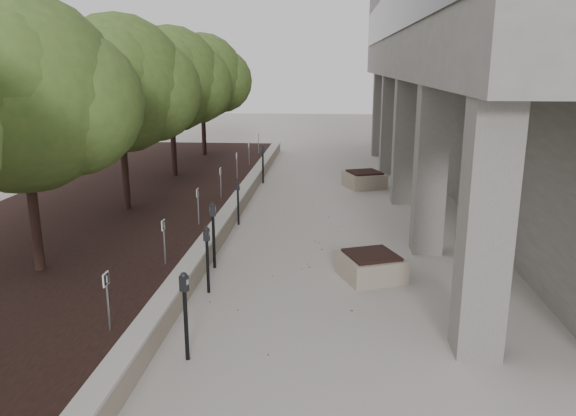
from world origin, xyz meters
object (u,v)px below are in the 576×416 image
(crabapple_tree_2, at_px, (25,136))
(crabapple_tree_5, at_px, (202,95))
(crabapple_tree_4, at_px, (171,102))
(parking_meter_5, at_px, (263,164))
(crabapple_tree_3, at_px, (121,113))
(parking_meter_3, at_px, (214,235))
(parking_meter_1, at_px, (186,317))
(planter_front, at_px, (371,266))
(planter_back, at_px, (364,179))
(parking_meter_4, at_px, (238,203))
(parking_meter_2, at_px, (208,260))

(crabapple_tree_2, relative_size, crabapple_tree_5, 1.00)
(crabapple_tree_4, xyz_separation_m, parking_meter_5, (3.25, 0.69, -2.38))
(crabapple_tree_2, xyz_separation_m, crabapple_tree_5, (0.00, 15.00, 0.00))
(crabapple_tree_3, relative_size, parking_meter_3, 3.57)
(crabapple_tree_5, distance_m, parking_meter_1, 18.15)
(parking_meter_5, bearing_deg, crabapple_tree_2, -127.50)
(parking_meter_5, height_order, planter_front, parking_meter_5)
(crabapple_tree_2, height_order, parking_meter_1, crabapple_tree_2)
(planter_front, bearing_deg, crabapple_tree_4, 127.10)
(planter_back, bearing_deg, parking_meter_3, -113.29)
(crabapple_tree_4, distance_m, crabapple_tree_5, 5.00)
(crabapple_tree_4, relative_size, parking_meter_4, 4.25)
(crabapple_tree_4, bearing_deg, planter_front, -52.90)
(crabapple_tree_3, bearing_deg, parking_meter_5, 60.24)
(crabapple_tree_5, xyz_separation_m, parking_meter_1, (3.70, -17.60, -2.40))
(parking_meter_4, distance_m, parking_meter_5, 5.76)
(parking_meter_2, bearing_deg, crabapple_tree_4, 112.96)
(parking_meter_1, xyz_separation_m, planter_back, (3.39, 12.86, -0.42))
(crabapple_tree_2, relative_size, crabapple_tree_4, 1.00)
(crabapple_tree_3, bearing_deg, crabapple_tree_4, 90.00)
(crabapple_tree_3, distance_m, crabapple_tree_4, 5.00)
(crabapple_tree_2, distance_m, parking_meter_4, 6.40)
(crabapple_tree_3, distance_m, planter_back, 9.26)
(crabapple_tree_2, height_order, parking_meter_5, crabapple_tree_2)
(parking_meter_2, xyz_separation_m, planter_back, (3.63, 10.24, -0.39))
(crabapple_tree_5, bearing_deg, parking_meter_2, -77.01)
(crabapple_tree_2, height_order, crabapple_tree_3, same)
(parking_meter_3, bearing_deg, crabapple_tree_4, 105.21)
(crabapple_tree_5, height_order, parking_meter_5, crabapple_tree_5)
(crabapple_tree_4, xyz_separation_m, parking_meter_2, (3.46, -9.98, -2.43))
(crabapple_tree_5, distance_m, parking_meter_4, 10.87)
(crabapple_tree_3, relative_size, parking_meter_5, 3.66)
(planter_back, bearing_deg, crabapple_tree_5, 146.21)
(crabapple_tree_5, relative_size, parking_meter_1, 3.77)
(parking_meter_5, bearing_deg, crabapple_tree_4, 171.32)
(planter_front, bearing_deg, parking_meter_2, -162.27)
(crabapple_tree_2, distance_m, parking_meter_5, 11.42)
(crabapple_tree_2, distance_m, planter_front, 7.40)
(crabapple_tree_5, xyz_separation_m, parking_meter_5, (3.25, -4.31, -2.38))
(parking_meter_3, bearing_deg, crabapple_tree_3, 126.83)
(crabapple_tree_4, xyz_separation_m, planter_back, (7.09, 0.26, -2.82))
(parking_meter_2, relative_size, planter_front, 1.16)
(crabapple_tree_3, height_order, planter_front, crabapple_tree_3)
(crabapple_tree_3, distance_m, parking_meter_1, 8.79)
(crabapple_tree_2, xyz_separation_m, planter_front, (6.75, 1.07, -2.84))
(parking_meter_3, bearing_deg, planter_front, -11.59)
(parking_meter_1, height_order, parking_meter_5, parking_meter_5)
(crabapple_tree_2, bearing_deg, crabapple_tree_5, 90.00)
(parking_meter_3, xyz_separation_m, planter_back, (3.80, 8.83, -0.46))
(crabapple_tree_3, bearing_deg, planter_back, 36.56)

